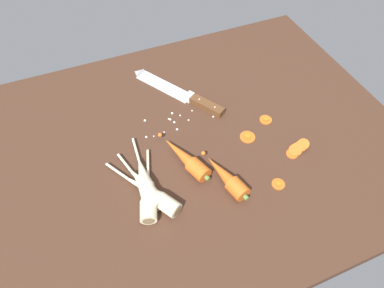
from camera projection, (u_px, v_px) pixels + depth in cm
name	position (u px, v px, depth cm)	size (l,w,h in cm)	color
ground_plane	(189.00, 146.00, 94.87)	(120.00, 90.00, 4.00)	#42281C
chefs_knife	(175.00, 90.00, 105.28)	(21.07, 31.32, 4.18)	silver
whole_carrot	(186.00, 159.00, 87.17)	(9.18, 18.99, 4.20)	#D6601E
whole_carrot_second	(227.00, 178.00, 83.59)	(7.42, 17.20, 4.20)	#D6601E
parsnip_front	(152.00, 194.00, 80.85)	(14.05, 21.40, 4.00)	beige
parsnip_mid_left	(145.00, 187.00, 82.06)	(7.46, 19.72, 4.00)	beige
parsnip_mid_right	(144.00, 179.00, 83.49)	(4.91, 21.48, 4.00)	beige
parsnip_back	(148.00, 195.00, 80.73)	(8.40, 20.75, 4.00)	beige
carrot_slice_stack	(298.00, 149.00, 90.84)	(7.18, 4.23, 2.71)	#D6601E
carrot_slice_stray_near	(248.00, 137.00, 94.04)	(4.34, 4.34, 0.70)	#D6601E
carrot_slice_stray_mid	(266.00, 119.00, 98.07)	(3.62, 3.62, 0.70)	#D6601E
carrot_slice_stray_far	(278.00, 184.00, 84.54)	(3.36, 3.36, 0.70)	#D6601E
mince_crumbs	(173.00, 121.00, 97.75)	(23.43, 7.51, 0.75)	silver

